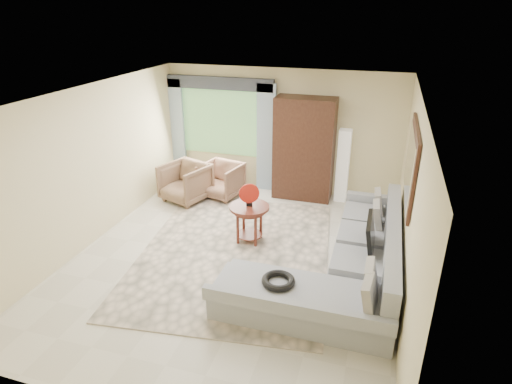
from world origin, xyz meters
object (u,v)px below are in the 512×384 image
(sectional_sofa, at_px, (347,267))
(armchair_right, at_px, (221,180))
(coffee_table, at_px, (249,223))
(armchair_left, at_px, (185,182))
(tv_screen, at_px, (371,234))
(potted_plant, at_px, (173,175))
(armoire, at_px, (304,149))
(floor_lamp, at_px, (343,166))

(sectional_sofa, height_order, armchair_right, sectional_sofa)
(coffee_table, bearing_deg, armchair_left, 145.18)
(tv_screen, distance_m, armchair_right, 3.81)
(potted_plant, relative_size, armoire, 0.28)
(coffee_table, relative_size, armchair_right, 0.84)
(armoire, bearing_deg, floor_lamp, 4.29)
(sectional_sofa, distance_m, floor_lamp, 3.03)
(sectional_sofa, xyz_separation_m, tv_screen, (0.27, 0.28, 0.44))
(sectional_sofa, height_order, tv_screen, tv_screen)
(tv_screen, xyz_separation_m, armoire, (-1.50, 2.62, 0.33))
(sectional_sofa, bearing_deg, armchair_right, 140.11)
(tv_screen, distance_m, coffee_table, 2.08)
(coffee_table, relative_size, floor_lamp, 0.45)
(armoire, bearing_deg, tv_screen, -60.19)
(tv_screen, bearing_deg, coffee_table, 166.26)
(tv_screen, relative_size, coffee_table, 1.10)
(coffee_table, distance_m, potted_plant, 2.94)
(potted_plant, bearing_deg, coffee_table, -36.97)
(sectional_sofa, xyz_separation_m, armoire, (-1.23, 2.90, 0.77))
(floor_lamp, bearing_deg, sectional_sofa, -81.67)
(sectional_sofa, xyz_separation_m, floor_lamp, (-0.43, 2.96, 0.47))
(potted_plant, distance_m, armoire, 2.96)
(tv_screen, bearing_deg, armoire, 119.81)
(tv_screen, distance_m, floor_lamp, 2.77)
(potted_plant, relative_size, floor_lamp, 0.39)
(sectional_sofa, xyz_separation_m, coffee_table, (-1.72, 0.77, 0.07))
(floor_lamp, bearing_deg, tv_screen, -75.35)
(armchair_left, bearing_deg, armoire, 40.69)
(tv_screen, bearing_deg, armchair_left, 155.42)
(floor_lamp, bearing_deg, armchair_left, -162.73)
(sectional_sofa, height_order, coffee_table, sectional_sofa)
(armchair_right, relative_size, potted_plant, 1.36)
(potted_plant, bearing_deg, sectional_sofa, -31.89)
(armchair_right, distance_m, floor_lamp, 2.53)
(sectional_sofa, relative_size, armchair_right, 4.33)
(armchair_left, relative_size, armchair_right, 1.08)
(armchair_left, xyz_separation_m, armoire, (2.27, 0.89, 0.66))
(armchair_left, bearing_deg, coffee_table, -15.63)
(sectional_sofa, distance_m, coffee_table, 1.89)
(armchair_right, xyz_separation_m, potted_plant, (-1.20, 0.13, -0.07))
(tv_screen, bearing_deg, potted_plant, 152.54)
(sectional_sofa, height_order, floor_lamp, floor_lamp)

